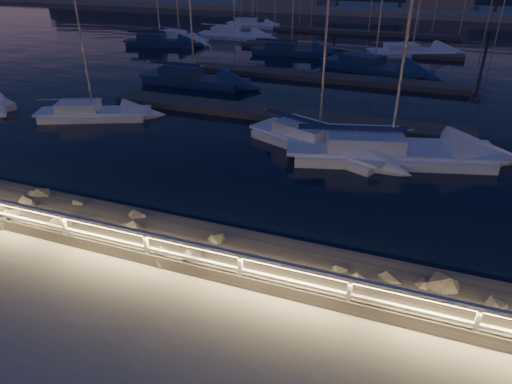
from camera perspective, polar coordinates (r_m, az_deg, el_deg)
ground at (r=14.79m, az=-16.56°, el=-7.54°), size 400.00×400.00×0.00m
harbor_water at (r=42.35m, az=9.47°, el=14.81°), size 400.00×440.00×0.60m
guard_rail at (r=14.41m, az=-17.19°, el=-4.95°), size 44.11×0.12×1.06m
floating_docks at (r=43.46m, az=9.90°, el=15.87°), size 22.00×36.00×0.40m
far_shore at (r=84.16m, az=15.99°, el=21.35°), size 160.00×14.00×5.20m
sailboat_b at (r=29.45m, az=-19.97°, el=9.39°), size 6.73×4.29×11.19m
sailboat_c at (r=23.52m, az=7.43°, el=6.48°), size 8.00×5.05×13.23m
sailboat_d at (r=22.91m, az=15.75°, el=5.18°), size 10.23×5.34×16.67m
sailboat_e at (r=54.11m, az=-9.67°, el=18.44°), size 7.46×4.22×12.34m
sailboat_f at (r=35.73m, az=-8.02°, el=13.89°), size 8.34×2.65×14.12m
sailboat_h at (r=40.86m, az=14.25°, el=15.06°), size 9.67×6.13×15.94m
sailboat_i at (r=52.19m, az=-12.05°, el=17.92°), size 7.85×4.04×12.95m
sailboat_k at (r=46.75m, az=4.18°, el=17.28°), size 8.07×2.97×13.42m
sailboat_l at (r=48.39m, az=18.64°, el=16.34°), size 8.61×5.37×14.17m
sailboat_m at (r=64.74m, az=-0.58°, el=20.27°), size 7.12×2.39×12.05m
sailboat_n at (r=55.89m, az=-2.93°, el=19.07°), size 8.46×2.92×14.20m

